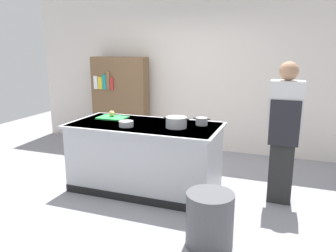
{
  "coord_description": "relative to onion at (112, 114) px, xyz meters",
  "views": [
    {
      "loc": [
        1.74,
        -3.85,
        1.87
      ],
      "look_at": [
        0.25,
        0.2,
        0.85
      ],
      "focal_mm": 35.57,
      "sensor_mm": 36.0,
      "label": 1
    }
  ],
  "objects": [
    {
      "name": "mixing_bowl",
      "position": [
        0.43,
        -0.4,
        -0.03
      ],
      "size": [
        0.18,
        0.18,
        0.07
      ],
      "primitive_type": "cylinder",
      "color": "#B7BABF",
      "rests_on": "counter_island"
    },
    {
      "name": "stock_pot",
      "position": [
        1.04,
        -0.23,
        0.01
      ],
      "size": [
        0.33,
        0.26,
        0.13
      ],
      "color": "#B7BABF",
      "rests_on": "counter_island"
    },
    {
      "name": "person_chef",
      "position": [
        2.31,
        0.04,
        -0.05
      ],
      "size": [
        0.38,
        0.25,
        1.72
      ],
      "rotation": [
        0.0,
        0.0,
        1.55
      ],
      "color": "#262626",
      "rests_on": "ground_plane"
    },
    {
      "name": "back_wall",
      "position": [
        0.59,
        1.91,
        0.54
      ],
      "size": [
        6.4,
        0.12,
        3.0
      ],
      "primitive_type": "cube",
      "color": "silver",
      "rests_on": "ground_plane"
    },
    {
      "name": "onion",
      "position": [
        0.0,
        0.0,
        0.0
      ],
      "size": [
        0.08,
        0.08,
        0.08
      ],
      "primitive_type": "sphere",
      "color": "tan",
      "rests_on": "cutting_board"
    },
    {
      "name": "ground_plane",
      "position": [
        0.59,
        -0.19,
        -0.96
      ],
      "size": [
        10.0,
        10.0,
        0.0
      ],
      "primitive_type": "plane",
      "color": "gray"
    },
    {
      "name": "counter_island",
      "position": [
        0.59,
        -0.19,
        -0.5
      ],
      "size": [
        1.98,
        0.98,
        0.9
      ],
      "color": "#B7BABF",
      "rests_on": "ground_plane"
    },
    {
      "name": "cutting_board",
      "position": [
        0.02,
        -0.02,
        -0.05
      ],
      "size": [
        0.4,
        0.28,
        0.02
      ],
      "primitive_type": "cube",
      "color": "green",
      "rests_on": "counter_island"
    },
    {
      "name": "sauce_pan",
      "position": [
        1.3,
        0.0,
        -0.01
      ],
      "size": [
        0.22,
        0.15,
        0.1
      ],
      "color": "#99999E",
      "rests_on": "counter_island"
    },
    {
      "name": "bookshelf",
      "position": [
        -0.73,
        1.61,
        -0.11
      ],
      "size": [
        1.1,
        0.31,
        1.7
      ],
      "color": "brown",
      "rests_on": "ground_plane"
    },
    {
      "name": "trash_bin",
      "position": [
        1.71,
        -1.2,
        -0.69
      ],
      "size": [
        0.46,
        0.46,
        0.54
      ],
      "primitive_type": "cylinder",
      "color": "#4C4C51",
      "rests_on": "ground_plane"
    }
  ]
}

